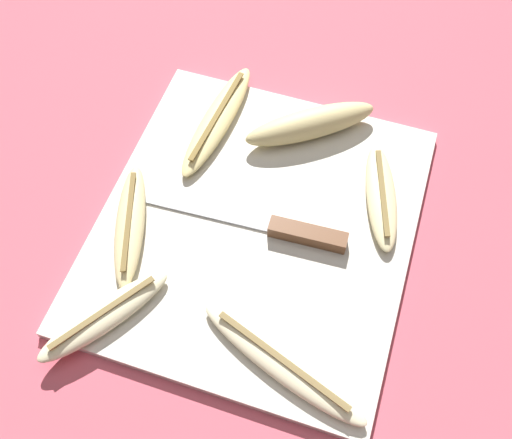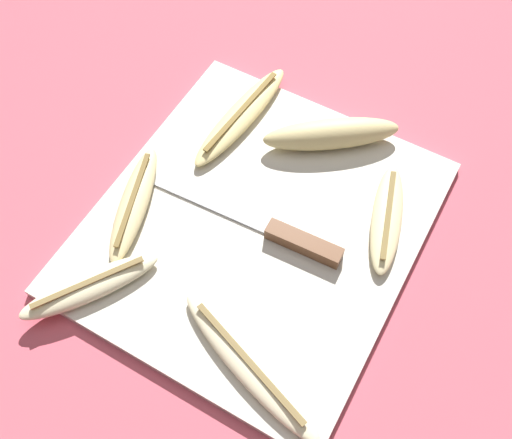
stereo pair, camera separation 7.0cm
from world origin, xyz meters
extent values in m
plane|color=#C65160|center=(0.00, 0.00, 0.00)|extent=(4.00, 4.00, 0.00)
cube|color=beige|center=(0.00, 0.00, 0.01)|extent=(0.40, 0.36, 0.01)
cube|color=brown|center=(0.00, -0.06, 0.02)|extent=(0.02, 0.09, 0.02)
cube|color=#B7BABF|center=(0.00, 0.06, 0.01)|extent=(0.03, 0.15, 0.00)
ellipsoid|color=#EDD689|center=(0.13, 0.09, 0.02)|extent=(0.20, 0.05, 0.02)
cube|color=olive|center=(0.13, 0.09, 0.03)|extent=(0.16, 0.02, 0.00)
ellipsoid|color=beige|center=(-0.15, -0.08, 0.02)|extent=(0.10, 0.20, 0.02)
cube|color=olive|center=(-0.15, -0.08, 0.03)|extent=(0.06, 0.16, 0.00)
ellipsoid|color=#DBC684|center=(0.15, -0.02, 0.03)|extent=(0.14, 0.16, 0.04)
ellipsoid|color=beige|center=(-0.16, 0.12, 0.02)|extent=(0.15, 0.12, 0.02)
cube|color=olive|center=(-0.16, 0.12, 0.03)|extent=(0.11, 0.08, 0.00)
ellipsoid|color=beige|center=(0.08, -0.13, 0.02)|extent=(0.15, 0.08, 0.02)
cube|color=olive|center=(0.08, -0.13, 0.03)|extent=(0.12, 0.04, 0.00)
ellipsoid|color=beige|center=(-0.05, 0.14, 0.02)|extent=(0.17, 0.08, 0.02)
cube|color=brown|center=(-0.05, 0.14, 0.03)|extent=(0.13, 0.05, 0.00)
camera|label=1|loc=(-0.33, -0.11, 0.62)|focal=42.00mm
camera|label=2|loc=(-0.31, -0.17, 0.62)|focal=42.00mm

